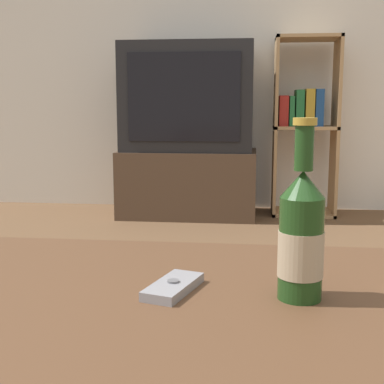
# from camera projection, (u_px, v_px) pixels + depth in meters

# --- Properties ---
(back_wall) EXTENTS (8.00, 0.05, 2.60)m
(back_wall) POSITION_uv_depth(u_px,v_px,m) (230.00, 16.00, 3.58)
(back_wall) COLOR silver
(back_wall) RESTS_ON ground_plane
(coffee_table) EXTENTS (1.27, 0.64, 0.44)m
(coffee_table) POSITION_uv_depth(u_px,v_px,m) (135.00, 342.00, 0.76)
(coffee_table) COLOR brown
(coffee_table) RESTS_ON ground_plane
(tv_stand) EXTENTS (0.87, 0.50, 0.42)m
(tv_stand) POSITION_uv_depth(u_px,v_px,m) (188.00, 183.00, 3.46)
(tv_stand) COLOR #4C3828
(tv_stand) RESTS_ON ground_plane
(television) EXTENTS (0.81, 0.47, 0.67)m
(television) POSITION_uv_depth(u_px,v_px,m) (188.00, 98.00, 3.37)
(television) COLOR black
(television) RESTS_ON tv_stand
(bookshelf) EXTENTS (0.40, 0.30, 1.13)m
(bookshelf) POSITION_uv_depth(u_px,v_px,m) (304.00, 121.00, 3.42)
(bookshelf) COLOR tan
(bookshelf) RESTS_ON ground_plane
(beer_bottle) EXTENTS (0.06, 0.06, 0.25)m
(beer_bottle) POSITION_uv_depth(u_px,v_px,m) (301.00, 236.00, 0.74)
(beer_bottle) COLOR #1E4219
(beer_bottle) RESTS_ON coffee_table
(cell_phone) EXTENTS (0.08, 0.13, 0.02)m
(cell_phone) POSITION_uv_depth(u_px,v_px,m) (173.00, 287.00, 0.78)
(cell_phone) COLOR gray
(cell_phone) RESTS_ON coffee_table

